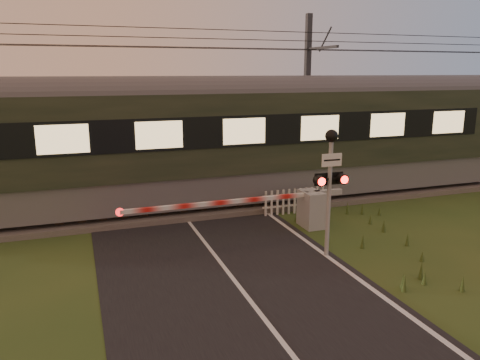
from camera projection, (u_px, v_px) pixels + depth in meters
name	position (u px, v px, depth m)	size (l,w,h in m)	color
ground	(238.00, 286.00, 10.58)	(160.00, 160.00, 0.00)	#28451A
road	(242.00, 290.00, 10.37)	(6.00, 140.00, 0.03)	black
track_bed	(178.00, 207.00, 16.54)	(140.00, 3.40, 0.39)	#47423D
overhead_wires	(173.00, 40.00, 15.25)	(120.00, 0.62, 0.62)	black
boom_gate	(302.00, 208.00, 14.38)	(6.91, 0.88, 1.17)	gray
crossing_signal	(330.00, 171.00, 11.78)	(0.85, 0.35, 3.34)	gray
picket_fence	(295.00, 201.00, 15.89)	(2.34, 0.07, 0.87)	silver
catenary_mast	(307.00, 97.00, 19.75)	(0.22, 2.46, 7.04)	#2D2D30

